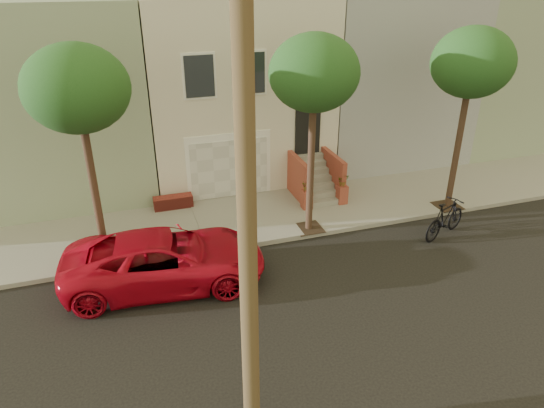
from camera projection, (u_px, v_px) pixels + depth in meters
name	position (u px, v px, depth m)	size (l,w,h in m)	color
ground	(328.00, 307.00, 12.87)	(90.00, 90.00, 0.00)	black
sidewalk	(267.00, 216.00, 17.40)	(40.00, 3.70, 0.15)	gray
house_row	(226.00, 82.00, 20.82)	(33.10, 11.70, 7.00)	beige
tree_left	(77.00, 90.00, 12.36)	(2.70, 2.57, 6.30)	#2D2116
tree_mid	(314.00, 74.00, 14.17)	(2.70, 2.57, 6.30)	#2D2116
tree_right	(472.00, 64.00, 15.70)	(2.70, 2.57, 6.30)	#2D2116
pickup_truck	(165.00, 260.00, 13.51)	(2.55, 5.52, 1.53)	#B3091C
motorcycle	(445.00, 219.00, 15.98)	(0.60, 2.13, 1.28)	black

